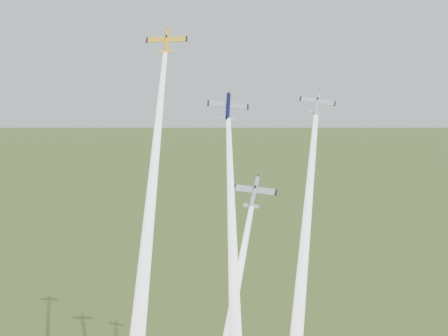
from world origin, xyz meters
TOP-DOWN VIEW (x-y plane):
  - plane_yellow at (-15.29, 4.45)m, footprint 10.27×8.76m
  - smoke_trail_yellow at (-8.67, -22.23)m, footprint 15.30×51.67m
  - plane_navy at (-1.63, 3.07)m, footprint 9.67×9.17m
  - smoke_trail_navy at (6.23, -22.49)m, footprint 17.62×49.62m
  - plane_silver_right at (16.72, 0.23)m, footprint 7.45×5.72m
  - smoke_trail_silver_right at (17.68, -26.31)m, footprint 4.54×50.79m
  - plane_silver_low at (6.03, -6.13)m, footprint 8.89×6.82m

SIDE VIEW (x-z plane):
  - smoke_trail_navy at x=6.23m, z-range 47.40..101.62m
  - smoke_trail_silver_right at x=17.68m, z-range 49.15..103.00m
  - smoke_trail_yellow at x=-8.67m, z-range 59.16..114.97m
  - plane_silver_low at x=6.03m, z-range 83.90..91.38m
  - plane_navy at x=-1.63m, z-range 99.06..107.00m
  - plane_silver_right at x=16.72m, z-range 101.10..107.70m
  - plane_yellow at x=-15.29m, z-range 112.63..120.12m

